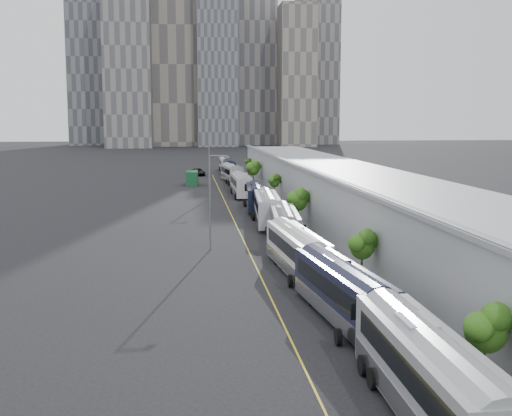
{
  "coord_description": "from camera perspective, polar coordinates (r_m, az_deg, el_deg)",
  "views": [
    {
      "loc": [
        -7.46,
        -18.3,
        12.88
      ],
      "look_at": [
        0.3,
        53.93,
        3.0
      ],
      "focal_mm": 45.0,
      "sensor_mm": 36.0,
      "label": 1
    }
  ],
  "objects": [
    {
      "name": "bus_3",
      "position": [
        68.15,
        2.56,
        -1.8
      ],
      "size": [
        3.75,
        13.05,
        3.76
      ],
      "rotation": [
        0.0,
        0.0,
        -0.09
      ],
      "color": "gray",
      "rests_on": "ground"
    },
    {
      "name": "sidewalk",
      "position": [
        76.21,
        6.43,
        -1.99
      ],
      "size": [
        10.0,
        170.0,
        0.12
      ],
      "primitive_type": "cube",
      "color": "gray",
      "rests_on": "ground"
    },
    {
      "name": "shipping_container",
      "position": [
        129.88,
        -5.7,
        2.65
      ],
      "size": [
        2.53,
        5.6,
        2.86
      ],
      "primitive_type": "cube",
      "rotation": [
        0.0,
        0.0,
        -0.04
      ],
      "color": "#123D22",
      "rests_on": "ground"
    },
    {
      "name": "tree_1",
      "position": [
        50.06,
        9.42,
        -3.19
      ],
      "size": [
        1.89,
        1.89,
        4.45
      ],
      "color": "black",
      "rests_on": "ground"
    },
    {
      "name": "tree_0",
      "position": [
        31.2,
        19.75,
        -9.93
      ],
      "size": [
        1.89,
        1.89,
        4.63
      ],
      "color": "black",
      "rests_on": "ground"
    },
    {
      "name": "tree_2",
      "position": [
        76.71,
        3.73,
        0.85
      ],
      "size": [
        2.37,
        2.37,
        4.89
      ],
      "color": "black",
      "rests_on": "ground"
    },
    {
      "name": "depot",
      "position": [
        76.68,
        9.39,
        0.62
      ],
      "size": [
        12.45,
        160.4,
        7.2
      ],
      "color": "gray",
      "rests_on": "ground"
    },
    {
      "name": "bus_8",
      "position": [
        137.3,
        -2.25,
        3.01
      ],
      "size": [
        3.65,
        12.84,
        3.7
      ],
      "rotation": [
        0.0,
        0.0,
        0.09
      ],
      "color": "#B1B4BC",
      "rests_on": "ground"
    },
    {
      "name": "bus_2",
      "position": [
        54.9,
        3.64,
        -4.11
      ],
      "size": [
        3.55,
        13.28,
        3.84
      ],
      "rotation": [
        0.0,
        0.0,
        0.07
      ],
      "color": "white",
      "rests_on": "ground"
    },
    {
      "name": "bus_0",
      "position": [
        29.42,
        15.08,
        -14.84
      ],
      "size": [
        3.08,
        13.93,
        4.07
      ],
      "rotation": [
        0.0,
        0.0,
        -0.01
      ],
      "color": "#94969D",
      "rests_on": "ground"
    },
    {
      "name": "bus_9",
      "position": [
        151.7,
        -2.38,
        3.5
      ],
      "size": [
        3.38,
        13.64,
        3.95
      ],
      "rotation": [
        0.0,
        0.0,
        -0.05
      ],
      "color": "black",
      "rests_on": "ground"
    },
    {
      "name": "bus_5",
      "position": [
        93.62,
        -0.0,
        0.82
      ],
      "size": [
        3.55,
        13.06,
        3.77
      ],
      "rotation": [
        0.0,
        0.0,
        -0.07
      ],
      "color": "black",
      "rests_on": "ground"
    },
    {
      "name": "bus_7",
      "position": [
        124.83,
        -1.7,
        2.58
      ],
      "size": [
        3.59,
        13.46,
        3.89
      ],
      "rotation": [
        0.0,
        0.0,
        -0.07
      ],
      "color": "slate",
      "rests_on": "ground"
    },
    {
      "name": "bus_1",
      "position": [
        42.42,
        7.61,
        -7.73
      ],
      "size": [
        3.98,
        13.3,
        3.83
      ],
      "rotation": [
        0.0,
        0.0,
        0.1
      ],
      "color": "black",
      "rests_on": "ground"
    },
    {
      "name": "lane_line",
      "position": [
        74.66,
        -1.46,
        -2.18
      ],
      "size": [
        0.12,
        160.0,
        0.02
      ],
      "primitive_type": "cube",
      "color": "gold",
      "rests_on": "ground"
    },
    {
      "name": "bus_4",
      "position": [
        80.16,
        1.0,
        -0.28
      ],
      "size": [
        3.7,
        13.86,
        4.01
      ],
      "rotation": [
        0.0,
        0.0,
        -0.07
      ],
      "color": "#B5B6C0",
      "rests_on": "ground"
    },
    {
      "name": "suv",
      "position": [
        152.9,
        -5.19,
        3.2
      ],
      "size": [
        3.66,
        6.45,
        1.7
      ],
      "primitive_type": "imported",
      "rotation": [
        0.0,
        0.0,
        0.14
      ],
      "color": "black",
      "rests_on": "ground"
    },
    {
      "name": "street_lamp_near",
      "position": [
        63.98,
        -3.98,
        1.08
      ],
      "size": [
        2.04,
        0.22,
        9.55
      ],
      "color": "#59595E",
      "rests_on": "ground"
    },
    {
      "name": "bus_6",
      "position": [
        110.4,
        -1.34,
        1.9
      ],
      "size": [
        2.97,
        13.35,
        3.9
      ],
      "rotation": [
        0.0,
        0.0,
        0.01
      ],
      "color": "silver",
      "rests_on": "ground"
    },
    {
      "name": "tree_5",
      "position": [
        145.59,
        -0.71,
        4.01
      ],
      "size": [
        1.05,
        1.05,
        4.09
      ],
      "color": "black",
      "rests_on": "ground"
    },
    {
      "name": "bus_10",
      "position": [
        164.2,
        -2.73,
        3.79
      ],
      "size": [
        2.87,
        12.85,
        3.75
      ],
      "rotation": [
        0.0,
        0.0,
        -0.01
      ],
      "color": "silver",
      "rests_on": "ground"
    },
    {
      "name": "street_lamp_far",
      "position": [
        107.53,
        -4.08,
        3.6
      ],
      "size": [
        2.04,
        0.22,
        8.89
      ],
      "color": "#59595E",
      "rests_on": "ground"
    },
    {
      "name": "skyline",
      "position": [
        344.6,
        -5.5,
        14.04
      ],
      "size": [
        145.0,
        64.0,
        120.0
      ],
      "color": "slate",
      "rests_on": "ground"
    },
    {
      "name": "tree_3",
      "position": [
        99.73,
        1.67,
        2.38
      ],
      "size": [
        1.56,
        1.56,
        4.4
      ],
      "color": "black",
      "rests_on": "ground"
    },
    {
      "name": "tree_4",
      "position": [
        125.14,
        -0.25,
        3.66
      ],
      "size": [
        2.51,
        2.51,
        5.23
      ],
      "color": "black",
      "rests_on": "ground"
    }
  ]
}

